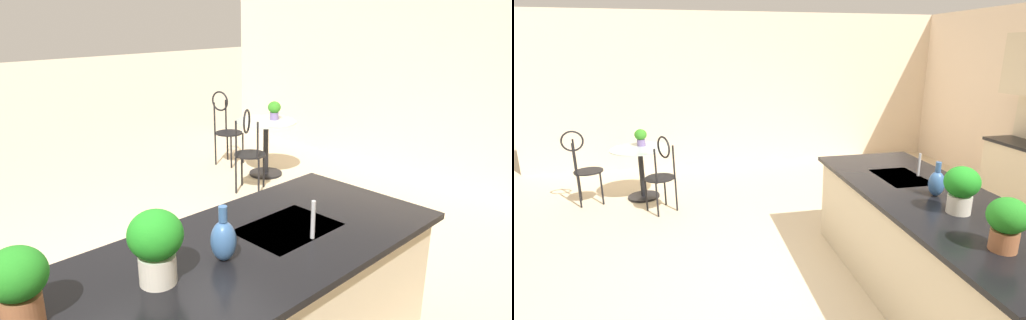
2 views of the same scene
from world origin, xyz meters
The scene contains 10 objects.
ground_plane centered at (0.00, 0.00, 0.00)m, with size 40.00×40.00×0.00m, color beige.
wall_left_window centered at (-4.26, 0.00, 1.35)m, with size 0.12×7.80×2.70m, color beige.
bistro_table centered at (-2.69, -1.76, 0.45)m, with size 0.80×0.80×0.74m.
chair_near_window centered at (-2.63, -2.51, 0.57)m, with size 0.45×0.51×1.04m.
chair_by_island centered at (-2.08, -1.45, 0.57)m, with size 0.53×0.53×1.04m.
sink_faucet centered at (-0.25, 1.03, 1.03)m, with size 0.02×0.02×0.22m, color #B2B5BA.
potted_plant_on_table centered at (-2.83, -1.75, 0.88)m, with size 0.17×0.17×0.24m.
potted_plant_counter_near centered at (0.60, 0.83, 1.12)m, with size 0.25×0.25×0.35m.
potted_plant_counter_far centered at (1.15, 0.72, 1.11)m, with size 0.24×0.24×0.33m.
vase_on_counter centered at (0.25, 0.87, 1.03)m, with size 0.13×0.13×0.29m.
Camera 1 is at (1.59, 2.50, 2.10)m, focal length 33.14 mm.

